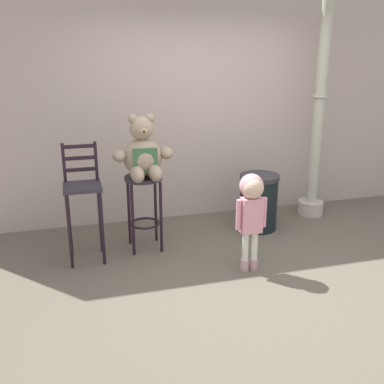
{
  "coord_description": "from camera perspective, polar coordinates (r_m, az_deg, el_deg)",
  "views": [
    {
      "loc": [
        -1.49,
        -3.43,
        2.06
      ],
      "look_at": [
        -0.36,
        0.64,
        0.69
      ],
      "focal_mm": 40.77,
      "sensor_mm": 36.0,
      "label": 1
    }
  ],
  "objects": [
    {
      "name": "teddy_bear",
      "position": [
        4.5,
        -6.43,
        4.88
      ],
      "size": [
        0.62,
        0.56,
        0.65
      ],
      "color": "gray",
      "rests_on": "bar_stool_with_teddy"
    },
    {
      "name": "bar_stool_with_teddy",
      "position": [
        4.65,
        -6.29,
        -0.7
      ],
      "size": [
        0.4,
        0.4,
        0.82
      ],
      "color": "#2A2730",
      "rests_on": "ground_plane"
    },
    {
      "name": "bar_chair_empty",
      "position": [
        4.48,
        -14.08,
        -0.37
      ],
      "size": [
        0.37,
        0.37,
        1.2
      ],
      "color": "#2A2730",
      "rests_on": "ground_plane"
    },
    {
      "name": "building_wall",
      "position": [
        5.57,
        0.05,
        13.16
      ],
      "size": [
        6.33,
        0.3,
        3.19
      ],
      "primitive_type": "cube",
      "color": "#B3A397",
      "rests_on": "ground_plane"
    },
    {
      "name": "child_walking",
      "position": [
        4.14,
        7.79,
        -1.28
      ],
      "size": [
        0.31,
        0.25,
        0.98
      ],
      "rotation": [
        0.0,
        0.0,
        0.84
      ],
      "color": "#C5989A",
      "rests_on": "ground_plane"
    },
    {
      "name": "lamppost",
      "position": [
        5.74,
        15.98,
        6.92
      ],
      "size": [
        0.33,
        0.33,
        2.64
      ],
      "color": "#B7AC9D",
      "rests_on": "ground_plane"
    },
    {
      "name": "ground_plane",
      "position": [
        4.27,
        7.12,
        -11.07
      ],
      "size": [
        24.0,
        24.0,
        0.0
      ],
      "primitive_type": "plane",
      "color": "#5E5748"
    },
    {
      "name": "trash_bin",
      "position": [
        5.29,
        8.7,
        -1.27
      ],
      "size": [
        0.47,
        0.47,
        0.67
      ],
      "color": "black",
      "rests_on": "ground_plane"
    }
  ]
}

